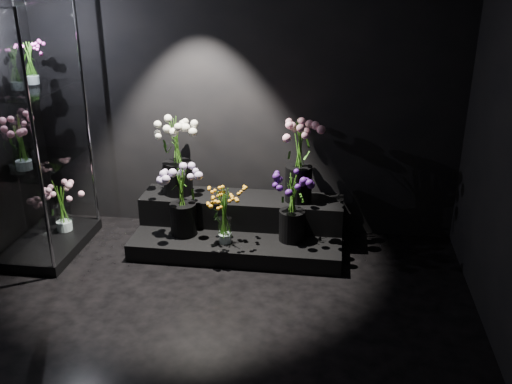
# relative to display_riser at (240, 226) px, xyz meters

# --- Properties ---
(floor) EXTENTS (4.00, 4.00, 0.00)m
(floor) POSITION_rel_display_riser_xyz_m (-0.03, -1.62, -0.17)
(floor) COLOR black
(floor) RESTS_ON ground
(wall_back) EXTENTS (4.00, 0.00, 4.00)m
(wall_back) POSITION_rel_display_riser_xyz_m (-0.03, 0.38, 1.23)
(wall_back) COLOR black
(wall_back) RESTS_ON floor
(display_riser) EXTENTS (1.88, 0.84, 0.42)m
(display_riser) POSITION_rel_display_riser_xyz_m (0.00, 0.00, 0.00)
(display_riser) COLOR black
(display_riser) RESTS_ON floor
(display_case) EXTENTS (0.59, 0.99, 2.17)m
(display_case) POSITION_rel_display_riser_xyz_m (-1.71, -0.37, 0.91)
(display_case) COLOR black
(display_case) RESTS_ON floor
(bouquet_orange_bells) EXTENTS (0.37, 0.37, 0.51)m
(bouquet_orange_bells) POSITION_rel_display_riser_xyz_m (-0.08, -0.32, 0.25)
(bouquet_orange_bells) COLOR white
(bouquet_orange_bells) RESTS_ON display_riser
(bouquet_lilac) EXTENTS (0.43, 0.43, 0.62)m
(bouquet_lilac) POSITION_rel_display_riser_xyz_m (-0.48, -0.20, 0.35)
(bouquet_lilac) COLOR black
(bouquet_lilac) RESTS_ON display_riser
(bouquet_purple) EXTENTS (0.41, 0.41, 0.63)m
(bouquet_purple) POSITION_rel_display_riser_xyz_m (0.50, -0.18, 0.34)
(bouquet_purple) COLOR black
(bouquet_purple) RESTS_ON display_riser
(bouquet_cream_roses) EXTENTS (0.52, 0.52, 0.74)m
(bouquet_cream_roses) POSITION_rel_display_riser_xyz_m (-0.61, 0.12, 0.67)
(bouquet_cream_roses) COLOR black
(bouquet_cream_roses) RESTS_ON display_riser
(bouquet_pink_roses) EXTENTS (0.46, 0.46, 0.77)m
(bouquet_pink_roses) POSITION_rel_display_riser_xyz_m (0.53, 0.11, 0.68)
(bouquet_pink_roses) COLOR black
(bouquet_pink_roses) RESTS_ON display_riser
(bouquet_case_pink) EXTENTS (0.32, 0.32, 0.46)m
(bouquet_case_pink) POSITION_rel_display_riser_xyz_m (-1.73, -0.56, 0.91)
(bouquet_case_pink) COLOR white
(bouquet_case_pink) RESTS_ON display_case
(bouquet_case_magenta) EXTENTS (0.27, 0.27, 0.35)m
(bouquet_case_magenta) POSITION_rel_display_riser_xyz_m (-1.75, -0.18, 1.49)
(bouquet_case_magenta) COLOR white
(bouquet_case_magenta) RESTS_ON display_case
(bouquet_case_base_pink) EXTENTS (0.36, 0.36, 0.49)m
(bouquet_case_base_pink) POSITION_rel_display_riser_xyz_m (-1.65, -0.17, 0.19)
(bouquet_case_base_pink) COLOR white
(bouquet_case_base_pink) RESTS_ON display_case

